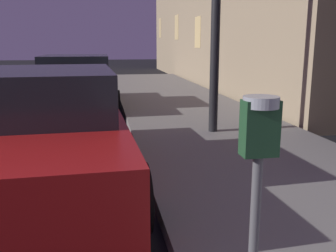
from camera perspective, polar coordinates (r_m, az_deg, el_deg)
The scene contains 3 objects.
parking_meter at distance 2.10m, azimuth 13.36°, elevation -4.24°, with size 0.19×0.19×1.31m.
car_red at distance 4.79m, azimuth -17.39°, elevation -0.63°, with size 2.09×4.44×1.43m.
car_black at distance 10.21m, azimuth -13.55°, elevation 6.24°, with size 2.11×4.01×1.43m.
Camera 1 is at (3.49, -1.77, 1.73)m, focal length 40.70 mm.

